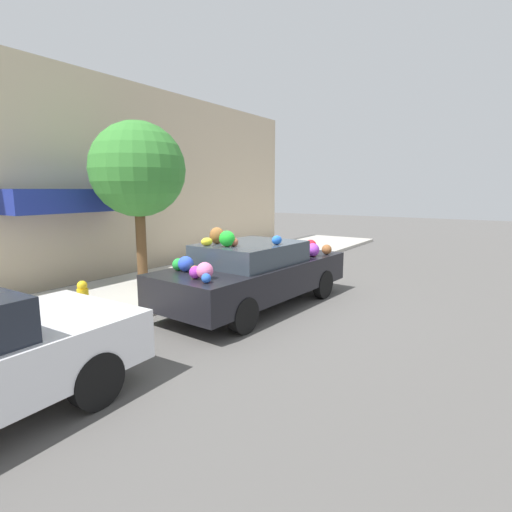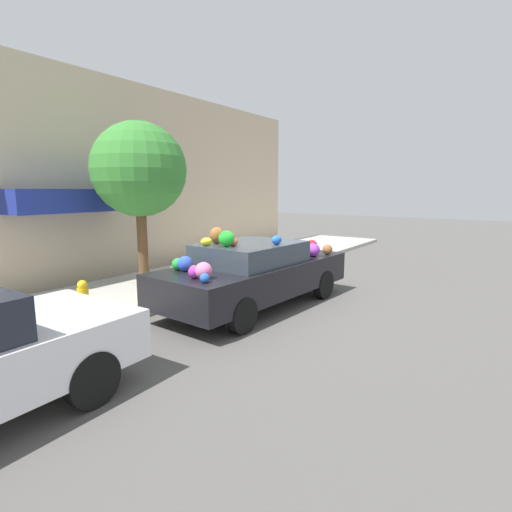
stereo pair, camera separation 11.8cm
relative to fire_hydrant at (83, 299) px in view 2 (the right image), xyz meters
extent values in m
plane|color=#565451|center=(2.72, -1.77, -0.46)|extent=(60.00, 60.00, 0.00)
cube|color=#B2ADA3|center=(2.72, 0.93, -0.40)|extent=(24.00, 3.20, 0.12)
cube|color=#C6B293|center=(2.72, 3.18, 2.27)|extent=(18.00, 0.30, 5.46)
cube|color=navy|center=(1.43, 2.58, 1.71)|extent=(2.90, 0.90, 0.55)
cylinder|color=brown|center=(2.24, 1.02, 0.66)|extent=(0.24, 0.24, 2.01)
sphere|color=#388433|center=(2.24, 1.02, 2.43)|extent=(2.19, 2.19, 2.19)
cylinder|color=gold|center=(0.00, 0.00, -0.07)|extent=(0.20, 0.20, 0.55)
sphere|color=gold|center=(0.00, 0.00, 0.26)|extent=(0.18, 0.18, 0.18)
cube|color=black|center=(2.72, -1.96, 0.17)|extent=(4.70, 2.08, 0.63)
cube|color=#333D47|center=(2.53, -1.94, 0.69)|extent=(2.16, 1.70, 0.42)
cylinder|color=black|center=(4.19, -1.22, -0.14)|extent=(0.65, 0.22, 0.64)
cylinder|color=black|center=(4.09, -2.87, -0.14)|extent=(0.65, 0.22, 0.64)
cylinder|color=black|center=(1.34, -1.04, -0.14)|extent=(0.65, 0.22, 0.64)
cylinder|color=black|center=(1.24, -2.69, -0.14)|extent=(0.65, 0.22, 0.64)
sphere|color=blue|center=(1.18, -1.43, 0.63)|extent=(0.39, 0.39, 0.29)
sphere|color=pink|center=(0.90, -2.14, 0.63)|extent=(0.31, 0.31, 0.29)
sphere|color=green|center=(1.84, -1.88, 1.06)|extent=(0.42, 0.42, 0.30)
ellipsoid|color=purple|center=(4.00, -2.63, 0.63)|extent=(0.40, 0.36, 0.30)
sphere|color=red|center=(4.52, -1.41, 0.62)|extent=(0.37, 0.37, 0.26)
ellipsoid|color=yellow|center=(4.72, -1.58, 0.58)|extent=(0.35, 0.36, 0.19)
sphere|color=brown|center=(4.46, -2.77, 0.60)|extent=(0.32, 0.32, 0.23)
sphere|color=blue|center=(0.70, -2.34, 0.56)|extent=(0.22, 0.22, 0.16)
ellipsoid|color=green|center=(4.00, -1.72, 0.55)|extent=(0.22, 0.23, 0.14)
sphere|color=green|center=(1.17, -1.25, 0.60)|extent=(0.26, 0.26, 0.23)
ellipsoid|color=#AA34CA|center=(4.19, -1.37, 0.54)|extent=(0.19, 0.15, 0.12)
ellipsoid|color=black|center=(3.86, -1.86, 0.63)|extent=(0.44, 0.39, 0.29)
ellipsoid|color=blue|center=(3.99, -2.17, 0.56)|extent=(0.27, 0.28, 0.16)
ellipsoid|color=blue|center=(2.62, -2.51, 0.99)|extent=(0.26, 0.21, 0.18)
sphere|color=purple|center=(0.84, -1.98, 0.59)|extent=(0.28, 0.28, 0.22)
ellipsoid|color=orange|center=(1.19, -1.63, 0.55)|extent=(0.18, 0.14, 0.13)
sphere|color=olive|center=(4.05, -2.24, 0.62)|extent=(0.38, 0.38, 0.27)
ellipsoid|color=brown|center=(2.06, -1.46, 1.07)|extent=(0.40, 0.40, 0.33)
ellipsoid|color=brown|center=(1.94, -1.96, 0.99)|extent=(0.27, 0.27, 0.17)
ellipsoid|color=yellow|center=(1.73, -1.47, 0.98)|extent=(0.28, 0.21, 0.15)
ellipsoid|color=brown|center=(3.89, -2.49, 0.58)|extent=(0.28, 0.23, 0.19)
sphere|color=red|center=(4.68, -2.25, 0.63)|extent=(0.40, 0.40, 0.28)
cylinder|color=black|center=(-1.65, -0.99, -0.14)|extent=(0.66, 0.20, 0.65)
cylinder|color=black|center=(-1.59, -2.68, -0.14)|extent=(0.66, 0.20, 0.65)
camera|label=1|loc=(-4.07, -6.49, 1.97)|focal=28.00mm
camera|label=2|loc=(-4.01, -6.59, 1.97)|focal=28.00mm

